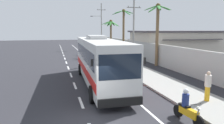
% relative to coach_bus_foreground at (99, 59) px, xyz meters
% --- Properties ---
extents(sidewalk_kerb, '(3.20, 90.00, 0.14)m').
position_rel_coach_bus_foreground_xyz_m(sidewalk_kerb, '(4.84, 2.78, -1.89)').
color(sidewalk_kerb, gray).
rests_on(sidewalk_kerb, ground).
extents(lane_markings, '(3.40, 71.76, 0.01)m').
position_rel_coach_bus_foreground_xyz_m(lane_markings, '(0.04, 7.74, -1.96)').
color(lane_markings, white).
rests_on(lane_markings, ground).
extents(boundary_wall, '(0.24, 60.00, 2.55)m').
position_rel_coach_bus_foreground_xyz_m(boundary_wall, '(8.64, 6.78, -0.69)').
color(boundary_wall, '#B2B2AD').
rests_on(boundary_wall, ground).
extents(coach_bus_foreground, '(3.12, 12.24, 3.77)m').
position_rel_coach_bus_foreground_xyz_m(coach_bus_foreground, '(0.00, 0.00, 0.00)').
color(coach_bus_foreground, silver).
rests_on(coach_bus_foreground, ground).
extents(motorcycle_beside_bus, '(0.56, 1.96, 1.56)m').
position_rel_coach_bus_foreground_xyz_m(motorcycle_beside_bus, '(2.47, -7.88, -1.32)').
color(motorcycle_beside_bus, black).
rests_on(motorcycle_beside_bus, ground).
extents(motorcycle_trailing, '(0.56, 1.96, 1.55)m').
position_rel_coach_bus_foreground_xyz_m(motorcycle_trailing, '(1.69, 9.20, -1.33)').
color(motorcycle_trailing, black).
rests_on(motorcycle_trailing, ground).
extents(pedestrian_near_kerb, '(0.36, 0.36, 1.75)m').
position_rel_coach_bus_foreground_xyz_m(pedestrian_near_kerb, '(5.12, -6.03, -0.91)').
color(pedestrian_near_kerb, gold).
rests_on(pedestrian_near_kerb, sidewalk_kerb).
extents(pedestrian_midwalk, '(0.36, 0.36, 1.77)m').
position_rel_coach_bus_foreground_xyz_m(pedestrian_midwalk, '(4.92, 14.00, -0.90)').
color(pedestrian_midwalk, '#75388E').
rests_on(pedestrian_midwalk, sidewalk_kerb).
extents(utility_pole_mid, '(1.93, 0.24, 8.27)m').
position_rel_coach_bus_foreground_xyz_m(utility_pole_mid, '(6.90, 10.42, 2.35)').
color(utility_pole_mid, '#9E9E99').
rests_on(utility_pole_mid, ground).
extents(utility_pole_far, '(3.38, 0.24, 9.86)m').
position_rel_coach_bus_foreground_xyz_m(utility_pole_far, '(6.68, 29.47, 3.24)').
color(utility_pole_far, '#9E9E99').
rests_on(utility_pole_far, ground).
extents(palm_nearest, '(3.35, 3.29, 6.01)m').
position_rel_coach_bus_foreground_xyz_m(palm_nearest, '(6.59, 20.91, 2.21)').
color(palm_nearest, brown).
rests_on(palm_nearest, ground).
extents(palm_second, '(3.15, 3.04, 7.23)m').
position_rel_coach_bus_foreground_xyz_m(palm_second, '(8.23, 6.31, 2.92)').
color(palm_second, brown).
rests_on(palm_second, ground).
extents(palm_third, '(3.89, 3.68, 7.57)m').
position_rel_coach_bus_foreground_xyz_m(palm_third, '(7.79, 17.33, 3.05)').
color(palm_third, brown).
rests_on(palm_third, ground).
extents(roadside_building, '(13.87, 7.93, 4.08)m').
position_rel_coach_bus_foreground_xyz_m(roadside_building, '(15.11, 12.69, 0.09)').
color(roadside_building, beige).
rests_on(roadside_building, ground).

